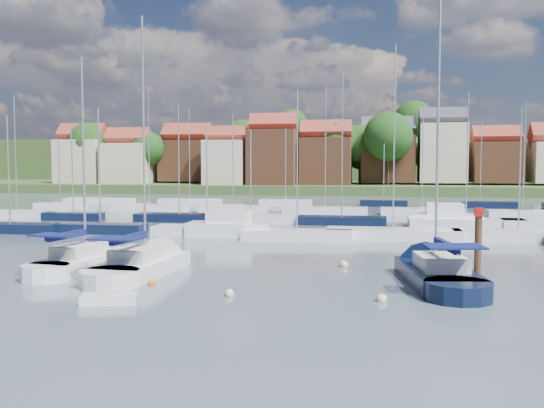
# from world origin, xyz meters

# --- Properties ---
(ground) EXTENTS (260.00, 260.00, 0.00)m
(ground) POSITION_xyz_m (0.00, 40.00, 0.00)
(ground) COLOR #424E5A
(ground) RESTS_ON ground
(sailboat_left) EXTENTS (4.03, 9.99, 13.29)m
(sailboat_left) POSITION_xyz_m (-9.75, 3.96, 0.36)
(sailboat_left) COLOR white
(sailboat_left) RESTS_ON ground
(sailboat_centre) EXTENTS (3.75, 11.66, 15.62)m
(sailboat_centre) POSITION_xyz_m (-6.01, 4.08, 0.35)
(sailboat_centre) COLOR white
(sailboat_centre) RESTS_ON ground
(sailboat_navy) EXTENTS (4.82, 12.22, 16.46)m
(sailboat_navy) POSITION_xyz_m (9.82, 4.14, 0.35)
(sailboat_navy) COLOR black
(sailboat_navy) RESTS_ON ground
(tender) EXTENTS (2.66, 1.75, 0.53)m
(tender) POSITION_xyz_m (-4.77, -4.35, 0.20)
(tender) COLOR white
(tender) RESTS_ON ground
(timber_piling) EXTENTS (0.40, 0.40, 6.20)m
(timber_piling) POSITION_xyz_m (12.00, 2.71, 0.95)
(timber_piling) COLOR #4C331E
(timber_piling) RESTS_ON ground
(buoy_c) EXTENTS (0.42, 0.42, 0.42)m
(buoy_c) POSITION_xyz_m (-4.40, -0.21, 0.00)
(buoy_c) COLOR #D85914
(buoy_c) RESTS_ON ground
(buoy_d) EXTENTS (0.46, 0.46, 0.46)m
(buoy_d) POSITION_xyz_m (0.12, -1.98, 0.00)
(buoy_d) COLOR beige
(buoy_d) RESTS_ON ground
(buoy_e) EXTENTS (0.54, 0.54, 0.54)m
(buoy_e) POSITION_xyz_m (4.99, 6.95, 0.00)
(buoy_e) COLOR beige
(buoy_e) RESTS_ON ground
(buoy_f) EXTENTS (0.50, 0.50, 0.50)m
(buoy_f) POSITION_xyz_m (7.14, -1.88, 0.00)
(buoy_f) COLOR beige
(buoy_f) RESTS_ON ground
(marina_field) EXTENTS (79.62, 41.41, 15.93)m
(marina_field) POSITION_xyz_m (1.91, 35.15, 0.43)
(marina_field) COLOR white
(marina_field) RESTS_ON ground
(far_shore_town) EXTENTS (212.46, 90.00, 22.27)m
(far_shore_town) POSITION_xyz_m (2.23, 132.67, 4.61)
(far_shore_town) COLOR #334D26
(far_shore_town) RESTS_ON ground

